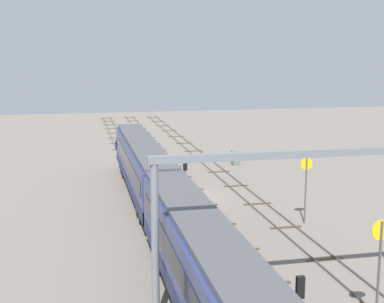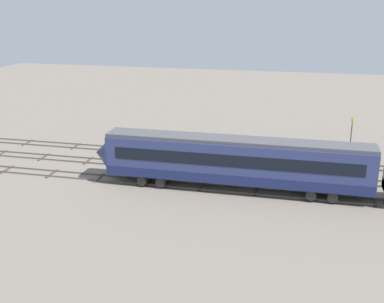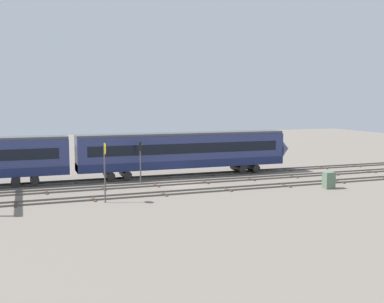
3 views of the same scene
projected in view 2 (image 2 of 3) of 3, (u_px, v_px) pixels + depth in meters
name	position (u px, v px, depth m)	size (l,w,h in m)	color
ground_plane	(261.00, 175.00, 47.93)	(144.13, 144.13, 0.00)	slate
track_near_foreground	(265.00, 160.00, 52.17)	(128.13, 2.40, 0.16)	#59544C
track_second_near	(261.00, 174.00, 47.91)	(128.13, 2.40, 0.16)	#59544C
track_with_train	(256.00, 191.00, 43.65)	(128.13, 2.40, 0.16)	#59544C
speed_sign_near_foreground	(351.00, 132.00, 50.90)	(0.14, 0.95, 5.08)	#4C4C51
signal_light_trackside_departure	(301.00, 156.00, 44.56)	(0.31, 0.32, 4.30)	#4C4C51
relay_cabinet	(160.00, 139.00, 57.37)	(1.05, 0.81, 1.62)	#597259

